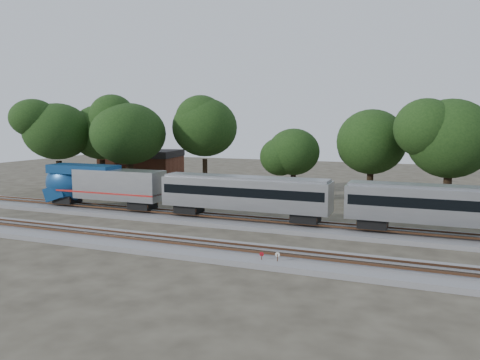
# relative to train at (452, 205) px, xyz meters

# --- Properties ---
(ground) EXTENTS (160.00, 160.00, 0.00)m
(ground) POSITION_rel_train_xyz_m (-16.45, -6.00, -3.07)
(ground) COLOR #383328
(ground) RESTS_ON ground
(track_far) EXTENTS (160.00, 5.00, 0.73)m
(track_far) POSITION_rel_train_xyz_m (-16.45, -0.00, -2.86)
(track_far) COLOR slate
(track_far) RESTS_ON ground
(track_near) EXTENTS (160.00, 5.00, 0.73)m
(track_near) POSITION_rel_train_xyz_m (-16.45, -10.00, -2.86)
(track_near) COLOR slate
(track_near) RESTS_ON ground
(train) EXTENTS (85.43, 2.94, 4.33)m
(train) POSITION_rel_train_xyz_m (0.00, 0.00, 0.00)
(train) COLOR #B7BABF
(train) RESTS_ON ground
(switch_stand_red) EXTENTS (0.29, 0.10, 0.93)m
(switch_stand_red) POSITION_rel_train_xyz_m (-12.15, -11.51, -2.47)
(switch_stand_red) COLOR #512D19
(switch_stand_red) RESTS_ON ground
(switch_stand_white) EXTENTS (0.32, 0.08, 1.02)m
(switch_stand_white) POSITION_rel_train_xyz_m (-11.04, -11.46, -2.41)
(switch_stand_white) COLOR #512D19
(switch_stand_white) RESTS_ON ground
(switch_lever) EXTENTS (0.54, 0.36, 0.30)m
(switch_lever) POSITION_rel_train_xyz_m (-8.62, -11.14, -2.92)
(switch_lever) COLOR #512D19
(switch_lever) RESTS_ON ground
(brick_building) EXTENTS (12.23, 9.47, 5.38)m
(brick_building) POSITION_rel_train_xyz_m (-42.83, 20.35, -0.36)
(brick_building) COLOR brown
(brick_building) RESTS_ON ground
(tree_0) EXTENTS (8.58, 8.58, 12.10)m
(tree_0) POSITION_rel_train_xyz_m (-47.55, 7.91, 5.36)
(tree_0) COLOR black
(tree_0) RESTS_ON ground
(tree_1) EXTENTS (8.42, 8.42, 11.87)m
(tree_1) POSITION_rel_train_xyz_m (-44.03, 12.43, 5.20)
(tree_1) COLOR black
(tree_1) RESTS_ON ground
(tree_2) EXTENTS (8.34, 8.34, 11.76)m
(tree_2) POSITION_rel_train_xyz_m (-37.08, 9.00, 5.13)
(tree_2) COLOR black
(tree_2) RESTS_ON ground
(tree_3) EXTENTS (9.13, 9.13, 12.87)m
(tree_3) POSITION_rel_train_xyz_m (-29.28, 14.77, 5.90)
(tree_3) COLOR black
(tree_3) RESTS_ON ground
(tree_4) EXTENTS (6.22, 6.22, 8.77)m
(tree_4) POSITION_rel_train_xyz_m (-16.97, 13.92, 3.02)
(tree_4) COLOR black
(tree_4) RESTS_ON ground
(tree_5) EXTENTS (7.47, 7.47, 10.53)m
(tree_5) POSITION_rel_train_xyz_m (-8.25, 16.90, 4.26)
(tree_5) COLOR black
(tree_5) RESTS_ON ground
(tree_6) EXTENTS (8.11, 8.11, 11.43)m
(tree_6) POSITION_rel_train_xyz_m (0.12, 12.55, 4.89)
(tree_6) COLOR black
(tree_6) RESTS_ON ground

